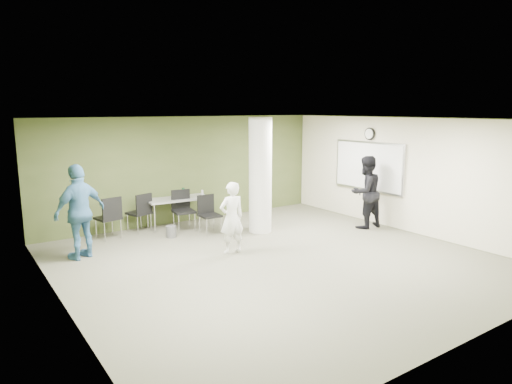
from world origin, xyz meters
TOP-DOWN VIEW (x-y plane):
  - floor at (0.00, 0.00)m, footprint 8.00×8.00m
  - ceiling at (0.00, 0.00)m, footprint 8.00×8.00m
  - wall_back at (0.00, 4.00)m, footprint 8.00×2.80m
  - wall_left at (-4.00, 0.00)m, footprint 0.02×8.00m
  - wall_right_cream at (4.00, 0.00)m, footprint 0.02×8.00m
  - column at (1.00, 2.00)m, footprint 0.56×0.56m
  - whiteboard at (3.92, 1.20)m, footprint 0.05×2.30m
  - wall_clock at (3.92, 1.20)m, footprint 0.06×0.32m
  - folding_table at (-0.49, 3.51)m, footprint 1.64×0.80m
  - wastebasket at (-1.05, 2.75)m, footprint 0.24×0.24m
  - chair_back_left at (-2.28, 3.39)m, footprint 0.59×0.59m
  - chair_back_right at (-1.46, 3.56)m, footprint 0.60×0.60m
  - chair_table_left at (-0.52, 3.20)m, footprint 0.56×0.56m
  - chair_table_right at (-0.14, 2.58)m, footprint 0.47×0.47m
  - woman_white at (-0.48, 0.93)m, footprint 0.57×0.39m
  - man_black at (3.40, 0.78)m, footprint 0.93×0.74m
  - man_blue at (-3.16, 2.37)m, footprint 1.22×0.86m

SIDE VIEW (x-z plane):
  - floor at x=0.00m, z-range 0.00..0.00m
  - wastebasket at x=-1.05m, z-range 0.00..0.28m
  - chair_table_right at x=-0.14m, z-range 0.08..1.01m
  - chair_back_right at x=-1.46m, z-range 0.08..1.06m
  - chair_back_left at x=-2.28m, z-range 0.09..1.09m
  - chair_table_left at x=-0.52m, z-range 0.09..1.09m
  - folding_table at x=-0.49m, z-range 0.21..1.22m
  - woman_white at x=-0.48m, z-range 0.00..1.52m
  - man_black at x=3.40m, z-range 0.00..1.84m
  - man_blue at x=-3.16m, z-range 0.00..1.93m
  - wall_back at x=0.00m, z-range 1.39..1.41m
  - wall_left at x=-4.00m, z-range 0.00..2.80m
  - wall_right_cream at x=4.00m, z-range 0.00..2.80m
  - column at x=1.00m, z-range 0.00..2.80m
  - whiteboard at x=3.92m, z-range 0.85..2.15m
  - wall_clock at x=3.92m, z-range 2.19..2.51m
  - ceiling at x=0.00m, z-range 2.80..2.80m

